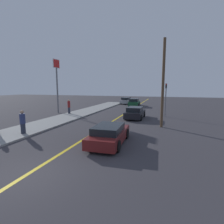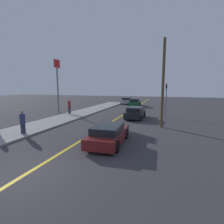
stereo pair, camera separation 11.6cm
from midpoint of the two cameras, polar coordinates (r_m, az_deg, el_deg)
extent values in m
plane|color=#38353A|center=(8.31, -27.01, -18.30)|extent=(120.00, 120.00, 0.00)
cube|color=gold|center=(24.05, 4.75, -0.34)|extent=(0.20, 60.00, 0.01)
cube|color=gray|center=(24.48, -9.32, -0.13)|extent=(3.46, 32.69, 0.12)
cube|color=maroon|center=(11.23, -0.72, -7.76)|extent=(1.99, 4.44, 0.61)
cube|color=black|center=(10.90, -1.09, -5.44)|extent=(1.69, 2.47, 0.42)
cylinder|color=black|center=(12.77, -2.72, -6.51)|extent=(0.25, 0.69, 0.68)
cylinder|color=black|center=(12.35, 4.92, -7.04)|extent=(0.25, 0.69, 0.68)
cylinder|color=black|center=(10.34, -7.51, -10.16)|extent=(0.25, 0.69, 0.68)
cylinder|color=black|center=(9.82, 1.92, -11.09)|extent=(0.25, 0.69, 0.68)
cube|color=black|center=(20.14, 7.79, -0.61)|extent=(1.84, 4.01, 0.67)
cube|color=black|center=(19.86, 7.72, 0.94)|extent=(1.60, 2.22, 0.48)
cylinder|color=black|center=(21.53, 6.23, -0.51)|extent=(0.23, 0.65, 0.65)
cylinder|color=black|center=(21.23, 10.67, -0.73)|extent=(0.23, 0.65, 0.65)
cylinder|color=black|center=(19.16, 4.58, -1.58)|extent=(0.23, 0.65, 0.65)
cylinder|color=black|center=(18.82, 9.56, -1.85)|extent=(0.23, 0.65, 0.65)
cube|color=#144728|center=(32.84, 7.63, 2.86)|extent=(1.97, 4.43, 0.69)
cube|color=black|center=(32.57, 7.58, 3.89)|extent=(1.65, 2.47, 0.53)
cylinder|color=black|center=(34.29, 6.55, 2.78)|extent=(0.26, 0.69, 0.68)
cylinder|color=black|center=(34.10, 9.28, 2.70)|extent=(0.26, 0.69, 0.68)
cylinder|color=black|center=(31.64, 5.84, 2.33)|extent=(0.26, 0.69, 0.68)
cylinder|color=black|center=(31.43, 8.79, 2.24)|extent=(0.26, 0.69, 0.68)
cube|color=#9E9EA3|center=(37.02, 4.97, 3.50)|extent=(1.90, 3.92, 0.67)
cube|color=black|center=(36.79, 4.91, 4.39)|extent=(1.62, 2.18, 0.50)
cylinder|color=black|center=(38.41, 4.23, 3.42)|extent=(0.25, 0.72, 0.71)
cylinder|color=black|center=(37.99, 6.65, 3.33)|extent=(0.25, 0.72, 0.71)
cylinder|color=black|center=(36.12, 3.18, 3.12)|extent=(0.25, 0.72, 0.71)
cylinder|color=black|center=(35.67, 5.75, 3.03)|extent=(0.25, 0.72, 0.71)
cylinder|color=#282D3D|center=(14.72, -26.84, -4.78)|extent=(0.34, 0.34, 0.74)
cylinder|color=navy|center=(14.58, -27.03, -1.93)|extent=(0.40, 0.40, 0.74)
sphere|color=tan|center=(14.51, -27.16, 0.02)|extent=(0.26, 0.26, 0.26)
cylinder|color=#282D3D|center=(23.39, -13.57, 0.51)|extent=(0.29, 0.29, 0.81)
cylinder|color=maroon|center=(23.30, -13.64, 2.48)|extent=(0.35, 0.35, 0.81)
sphere|color=tan|center=(23.25, -13.68, 3.74)|extent=(0.23, 0.23, 0.23)
cylinder|color=slate|center=(21.68, 17.33, 3.62)|extent=(0.12, 0.12, 3.95)
cube|color=black|center=(21.44, 17.52, 8.12)|extent=(0.18, 0.18, 0.55)
sphere|color=red|center=(21.35, 17.54, 8.57)|extent=(0.14, 0.14, 0.14)
cylinder|color=slate|center=(25.03, -17.13, 6.69)|extent=(0.20, 0.20, 6.12)
cube|color=silver|center=(25.21, -17.48, 14.83)|extent=(0.08, 1.37, 1.14)
cube|color=red|center=(25.21, -17.48, 14.83)|extent=(0.12, 1.25, 1.02)
cylinder|color=brown|center=(15.96, 16.51, 8.80)|extent=(0.24, 0.24, 7.67)
camera|label=1|loc=(0.06, -89.80, 0.03)|focal=28.00mm
camera|label=2|loc=(0.06, 90.20, -0.03)|focal=28.00mm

